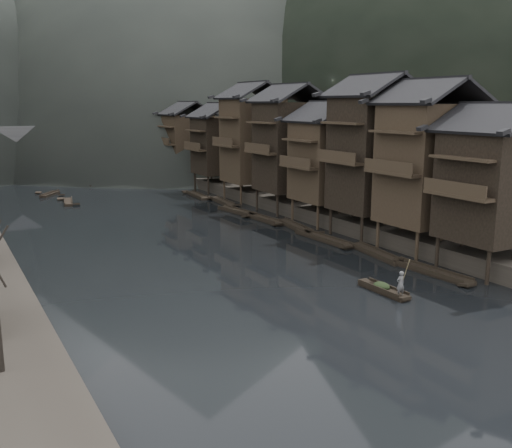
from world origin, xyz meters
TOP-DOWN VIEW (x-y plane):
  - water at (0.00, 0.00)m, footprint 300.00×300.00m
  - right_bank at (35.00, 40.00)m, footprint 40.00×200.00m
  - stilt_houses at (17.28, 18.79)m, footprint 9.00×67.60m
  - moored_sampans at (12.16, 14.76)m, footprint 3.53×50.92m
  - midriver_boats at (-2.88, 47.75)m, footprint 10.36×21.64m
  - stone_bridge at (-0.00, 72.00)m, footprint 40.00×6.00m
  - hero_sampan at (6.51, -8.04)m, footprint 1.04×4.69m
  - cargo_heap at (6.51, -7.83)m, footprint 1.03×1.35m
  - boatman at (6.49, -9.68)m, footprint 0.67×0.46m
  - bamboo_pole at (6.69, -9.68)m, footprint 0.85×1.85m

SIDE VIEW (x-z plane):
  - water at x=0.00m, z-range 0.00..0.00m
  - moored_sampans at x=12.16m, z-range -0.03..0.44m
  - hero_sampan at x=6.51m, z-range -0.01..0.42m
  - midriver_boats at x=-2.88m, z-range -0.02..0.43m
  - cargo_heap at x=6.51m, z-range 0.43..1.05m
  - right_bank at x=35.00m, z-range 0.00..1.80m
  - boatman at x=6.49m, z-range 0.43..2.21m
  - bamboo_pole at x=6.69m, z-range 2.21..5.62m
  - stone_bridge at x=0.00m, z-range 0.61..9.61m
  - stilt_houses at x=17.28m, z-range 1.09..16.94m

